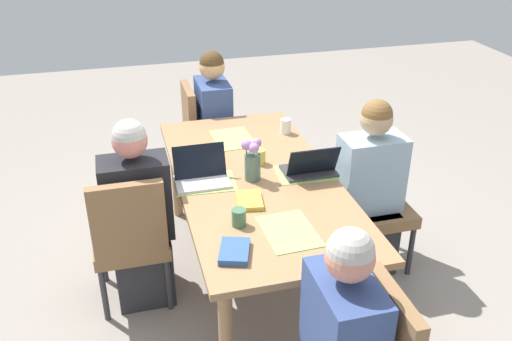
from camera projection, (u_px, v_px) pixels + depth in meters
ground_plane at (256, 276)px, 3.75m from camera, size 10.00×10.00×0.00m
dining_table at (256, 189)px, 3.44m from camera, size 1.98×0.94×0.75m
chair_near_left_near at (130, 235)px, 3.30m from camera, size 0.44×0.44×0.90m
person_near_left_near at (139, 223)px, 3.36m from camera, size 0.36×0.40×1.19m
chair_head_left_left_mid at (204, 133)px, 4.62m from camera, size 0.44×0.44×0.90m
person_head_left_left_mid at (214, 132)px, 4.57m from camera, size 0.40×0.36×1.19m
chair_far_right_near at (371, 194)px, 3.73m from camera, size 0.44×0.44×0.90m
person_far_right_near at (368, 197)px, 3.64m from camera, size 0.36×0.40×1.19m
flower_vase at (252, 161)px, 3.32m from camera, size 0.12×0.12×0.26m
placemat_near_left_near at (205, 183)px, 3.34m from camera, size 0.28×0.37×0.00m
placemat_head_left_left_mid at (233, 139)px, 3.90m from camera, size 0.37×0.27×0.00m
placemat_head_right_left_far at (289, 231)px, 2.88m from camera, size 0.37×0.28×0.00m
placemat_far_right_near at (306, 173)px, 3.45m from camera, size 0.28×0.38×0.00m
laptop_near_left_near at (201, 175)px, 3.33m from camera, size 0.22×0.32×0.21m
laptop_far_right_near at (310, 168)px, 3.42m from camera, size 0.22×0.32×0.20m
coffee_mug_near_left at (286, 126)px, 3.97m from camera, size 0.08×0.08×0.11m
coffee_mug_near_right at (260, 157)px, 3.55m from camera, size 0.08×0.08×0.10m
coffee_mug_centre_left at (239, 217)px, 2.92m from camera, size 0.08×0.08×0.09m
coffee_mug_centre_right at (191, 155)px, 3.55m from camera, size 0.08×0.08×0.11m
book_red_cover at (235, 251)px, 2.70m from camera, size 0.23×0.20×0.03m
book_blue_cover at (249, 200)px, 3.13m from camera, size 0.22×0.17×0.03m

